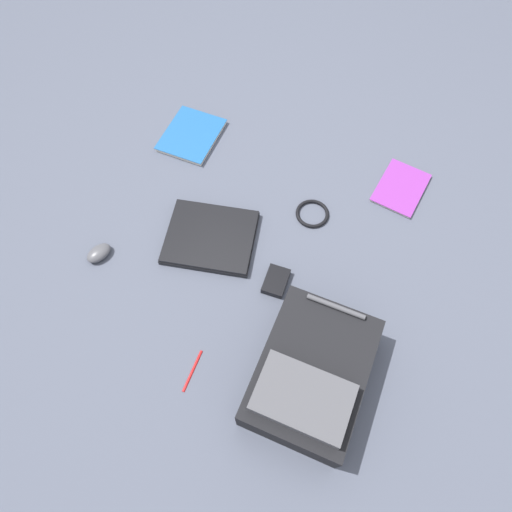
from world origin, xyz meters
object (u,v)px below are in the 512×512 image
at_px(backpack, 311,375).
at_px(book_blue, 401,188).
at_px(cable_coil, 312,214).
at_px(book_comic, 191,135).
at_px(pen_black, 192,371).
at_px(computer_mouse, 99,253).
at_px(laptop, 210,237).
at_px(power_brick, 276,281).

bearing_deg(backpack, book_blue, 90.60).
bearing_deg(cable_coil, book_comic, 170.36).
relative_size(book_comic, pen_black, 2.01).
height_order(book_blue, book_comic, book_comic).
distance_m(book_blue, computer_mouse, 1.20).
bearing_deg(book_comic, cable_coil, -9.64).
relative_size(laptop, pen_black, 2.80).
bearing_deg(computer_mouse, book_blue, 59.79).
distance_m(computer_mouse, cable_coil, 0.82).
bearing_deg(book_blue, backpack, -89.40).
distance_m(backpack, laptop, 0.63).
bearing_deg(backpack, computer_mouse, 177.43).
xyz_separation_m(book_comic, cable_coil, (0.63, -0.11, -0.00)).
distance_m(book_comic, power_brick, 0.77).
xyz_separation_m(book_comic, computer_mouse, (0.02, -0.65, 0.01)).
relative_size(book_blue, computer_mouse, 2.51).
bearing_deg(book_comic, computer_mouse, -88.66).
height_order(cable_coil, power_brick, power_brick).
bearing_deg(book_comic, book_blue, 11.27).
bearing_deg(computer_mouse, laptop, 54.83).
bearing_deg(cable_coil, backpack, -65.47).
relative_size(computer_mouse, cable_coil, 0.74).
relative_size(book_comic, computer_mouse, 3.00).
bearing_deg(power_brick, book_blue, 68.10).
bearing_deg(cable_coil, book_blue, 47.67).
bearing_deg(laptop, backpack, -28.23).
bearing_deg(laptop, book_comic, 130.72).
bearing_deg(backpack, cable_coil, 114.53).
bearing_deg(book_blue, cable_coil, -132.33).
xyz_separation_m(laptop, cable_coil, (0.29, 0.29, -0.01)).
bearing_deg(laptop, cable_coil, 44.82).
relative_size(book_comic, power_brick, 2.60).
distance_m(laptop, computer_mouse, 0.41).
bearing_deg(computer_mouse, pen_black, -3.98).
bearing_deg(computer_mouse, power_brick, 35.38).
bearing_deg(cable_coil, computer_mouse, -138.29).
relative_size(laptop, book_blue, 1.66).
relative_size(backpack, book_comic, 1.66).
distance_m(backpack, computer_mouse, 0.88).
height_order(backpack, book_blue, backpack).
distance_m(computer_mouse, power_brick, 0.66).
xyz_separation_m(laptop, book_blue, (0.55, 0.57, -0.01)).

